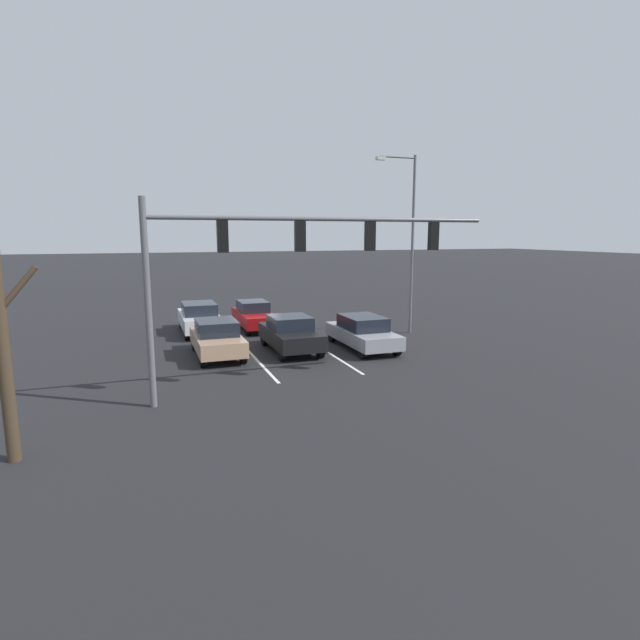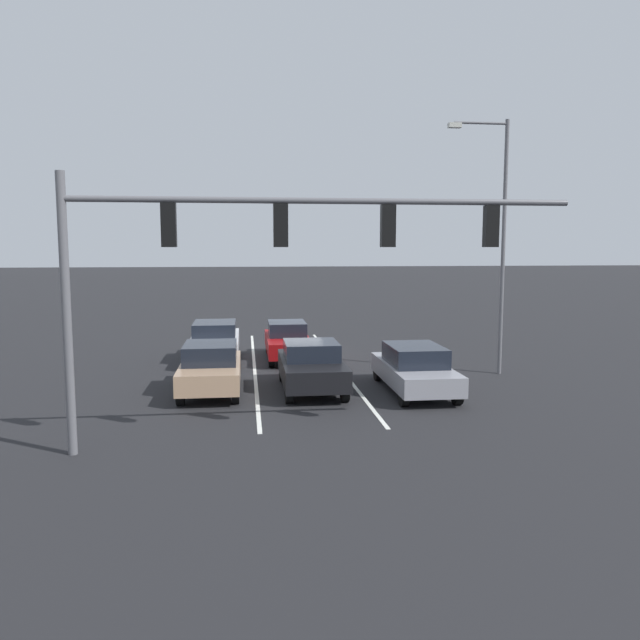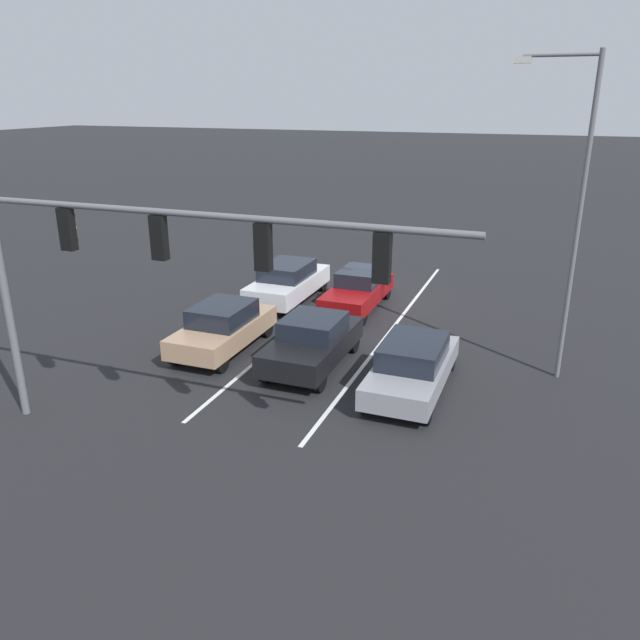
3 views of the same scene
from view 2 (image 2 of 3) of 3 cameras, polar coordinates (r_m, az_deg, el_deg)
ground_plane at (r=26.43m, az=-2.61°, el=-3.24°), size 240.00×240.00×0.00m
lane_stripe_left_divider at (r=24.13m, az=1.66°, el=-4.18°), size 0.12×17.08×0.01m
lane_stripe_center_divider at (r=23.87m, az=-6.01°, el=-4.33°), size 0.12×17.08×0.01m
car_tan_rightlane_front at (r=19.95m, az=-9.97°, el=-4.28°), size 1.84×4.30×1.55m
car_black_midlane_front at (r=19.85m, az=-0.79°, el=-4.21°), size 1.91×4.27×1.56m
car_gray_leftlane_front at (r=19.94m, az=8.63°, el=-4.37°), size 1.84×4.63×1.48m
car_maroon_midlane_second at (r=25.46m, az=-3.00°, el=-1.87°), size 1.70×4.47×1.51m
car_white_rightlane_second at (r=25.32m, az=-9.58°, el=-1.90°), size 1.87×4.65×1.59m
traffic_signal_gantry at (r=13.91m, az=-5.98°, el=6.81°), size 11.37×0.37×6.15m
street_lamp_left_shoulder at (r=23.03m, az=15.95°, el=7.88°), size 2.18×0.24×8.94m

